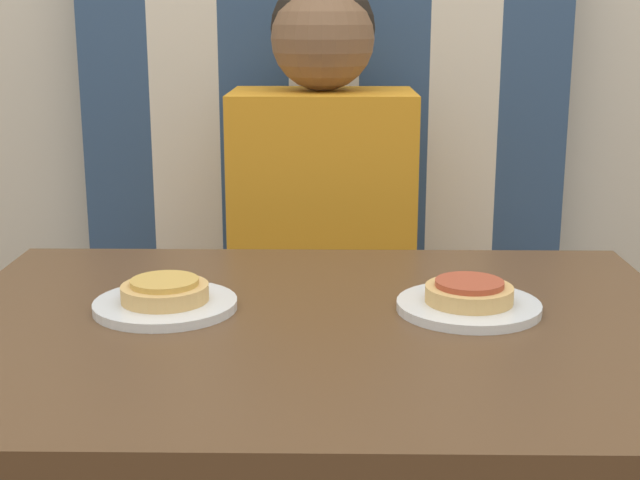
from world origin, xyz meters
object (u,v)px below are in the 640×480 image
person (323,166)px  plate_right (468,306)px  plate_left (165,305)px  pizza_right (469,292)px  pizza_left (165,291)px

person → plate_right: size_ratio=3.74×
person → plate_left: (-0.20, -0.63, -0.08)m
plate_right → pizza_right: pizza_right is taller
plate_left → plate_right: size_ratio=1.00×
plate_right → pizza_left: 0.39m
plate_left → pizza_left: size_ratio=1.64×
plate_right → pizza_right: size_ratio=1.64×
person → pizza_left: 0.67m
pizza_left → pizza_right: bearing=0.0°
plate_right → pizza_right: 0.02m
plate_right → pizza_left: size_ratio=1.64×
plate_left → plate_right: same height
pizza_left → pizza_right: 0.39m
plate_left → person: bearing=72.8°
person → pizza_right: person is taller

